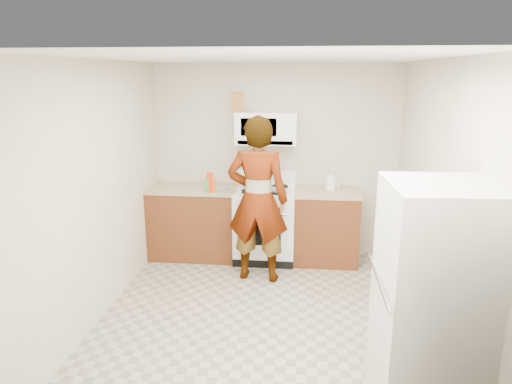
# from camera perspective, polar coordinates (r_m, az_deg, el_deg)

# --- Properties ---
(floor) EXTENTS (3.60, 3.60, 0.00)m
(floor) POSITION_cam_1_polar(r_m,az_deg,el_deg) (4.77, 0.78, -15.17)
(floor) COLOR gray
(floor) RESTS_ON ground
(back_wall) EXTENTS (3.20, 0.02, 2.50)m
(back_wall) POSITION_cam_1_polar(r_m,az_deg,el_deg) (6.03, 2.37, 3.94)
(back_wall) COLOR beige
(back_wall) RESTS_ON floor
(right_wall) EXTENTS (0.02, 3.60, 2.50)m
(right_wall) POSITION_cam_1_polar(r_m,az_deg,el_deg) (4.44, 21.73, -1.04)
(right_wall) COLOR beige
(right_wall) RESTS_ON floor
(cabinet_left) EXTENTS (1.12, 0.62, 0.90)m
(cabinet_left) POSITION_cam_1_polar(r_m,az_deg,el_deg) (6.09, -7.72, -3.84)
(cabinet_left) COLOR #5C2A15
(cabinet_left) RESTS_ON floor
(counter_left) EXTENTS (1.14, 0.64, 0.03)m
(counter_left) POSITION_cam_1_polar(r_m,az_deg,el_deg) (5.96, -7.88, 0.42)
(counter_left) COLOR tan
(counter_left) RESTS_ON cabinet_left
(cabinet_right) EXTENTS (0.80, 0.62, 0.90)m
(cabinet_right) POSITION_cam_1_polar(r_m,az_deg,el_deg) (5.94, 8.68, -4.38)
(cabinet_right) COLOR #5C2A15
(cabinet_right) RESTS_ON floor
(counter_right) EXTENTS (0.82, 0.64, 0.03)m
(counter_right) POSITION_cam_1_polar(r_m,az_deg,el_deg) (5.80, 8.86, -0.01)
(counter_right) COLOR tan
(counter_right) RESTS_ON cabinet_right
(gas_range) EXTENTS (0.76, 0.65, 1.13)m
(gas_range) POSITION_cam_1_polar(r_m,az_deg,el_deg) (5.93, 1.13, -3.87)
(gas_range) COLOR white
(gas_range) RESTS_ON floor
(microwave) EXTENTS (0.76, 0.38, 0.40)m
(microwave) POSITION_cam_1_polar(r_m,az_deg,el_deg) (5.79, 1.30, 8.01)
(microwave) COLOR white
(microwave) RESTS_ON back_wall
(person) EXTENTS (0.74, 0.52, 1.93)m
(person) POSITION_cam_1_polar(r_m,az_deg,el_deg) (5.21, 0.21, -1.00)
(person) COLOR tan
(person) RESTS_ON floor
(fridge) EXTENTS (0.73, 0.73, 1.70)m
(fridge) POSITION_cam_1_polar(r_m,az_deg,el_deg) (3.39, 21.22, -13.10)
(fridge) COLOR white
(fridge) RESTS_ON floor
(kettle) EXTENTS (0.17, 0.17, 0.16)m
(kettle) POSITION_cam_1_polar(r_m,az_deg,el_deg) (5.87, 9.31, 1.11)
(kettle) COLOR white
(kettle) RESTS_ON counter_right
(jug) EXTENTS (0.16, 0.16, 0.24)m
(jug) POSITION_cam_1_polar(r_m,az_deg,el_deg) (5.74, -2.33, 11.15)
(jug) COLOR brown
(jug) RESTS_ON microwave
(saucepan) EXTENTS (0.28, 0.28, 0.13)m
(saucepan) POSITION_cam_1_polar(r_m,az_deg,el_deg) (5.91, -0.61, 1.43)
(saucepan) COLOR silver
(saucepan) RESTS_ON gas_range
(tray) EXTENTS (0.29, 0.24, 0.05)m
(tray) POSITION_cam_1_polar(r_m,az_deg,el_deg) (5.66, 2.77, 0.15)
(tray) COLOR white
(tray) RESTS_ON gas_range
(bottle_spray) EXTENTS (0.08, 0.08, 0.25)m
(bottle_spray) POSITION_cam_1_polar(r_m,az_deg,el_deg) (5.67, -5.74, 1.21)
(bottle_spray) COLOR red
(bottle_spray) RESTS_ON counter_left
(bottle_hot_sauce) EXTENTS (0.07, 0.07, 0.18)m
(bottle_hot_sauce) POSITION_cam_1_polar(r_m,az_deg,el_deg) (5.68, -5.32, 0.87)
(bottle_hot_sauce) COLOR #D75317
(bottle_hot_sauce) RESTS_ON counter_left
(bottle_green_cap) EXTENTS (0.07, 0.07, 0.18)m
(bottle_green_cap) POSITION_cam_1_polar(r_m,az_deg,el_deg) (5.67, -6.05, 0.85)
(bottle_green_cap) COLOR green
(bottle_green_cap) RESTS_ON counter_left
(pot_lid) EXTENTS (0.33, 0.33, 0.01)m
(pot_lid) POSITION_cam_1_polar(r_m,az_deg,el_deg) (5.73, -3.65, 0.20)
(pot_lid) COLOR white
(pot_lid) RESTS_ON counter_left
(broom) EXTENTS (0.18, 0.23, 1.24)m
(broom) POSITION_cam_1_polar(r_m,az_deg,el_deg) (5.56, 18.16, -4.36)
(broom) COLOR white
(broom) RESTS_ON floor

